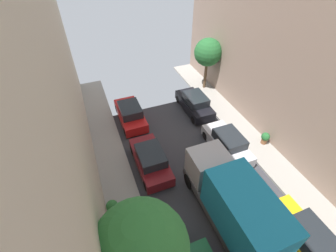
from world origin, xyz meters
name	(u,v)px	position (x,y,z in m)	size (l,w,h in m)	color
parked_car_left_3	(151,160)	(-2.70, 9.68, 0.72)	(1.78, 4.20, 1.57)	maroon
parked_car_left_4	(130,114)	(-2.70, 14.81, 0.72)	(1.78, 4.20, 1.57)	red
parked_car_right_1	(305,238)	(2.70, 2.23, 0.72)	(1.78, 4.20, 1.57)	gold
parked_car_right_2	(227,143)	(2.70, 9.15, 0.72)	(1.78, 4.20, 1.57)	silver
parked_car_right_3	(195,103)	(2.70, 14.23, 0.72)	(1.78, 4.20, 1.57)	black
delivery_truck	(234,203)	(0.00, 4.64, 1.79)	(2.26, 6.60, 3.38)	#4C4C51
street_tree_0	(141,249)	(-4.99, 3.12, 4.61)	(3.10, 3.10, 6.04)	brown
street_tree_1	(208,53)	(5.16, 17.06, 3.64)	(2.43, 2.43, 4.73)	brown
potted_plant_2	(112,207)	(-5.65, 7.34, 0.66)	(0.65, 0.65, 0.91)	brown
potted_plant_3	(123,242)	(-5.52, 5.28, 0.77)	(0.73, 0.73, 1.09)	brown
potted_plant_4	(265,138)	(5.55, 8.70, 0.68)	(0.59, 0.59, 0.93)	brown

